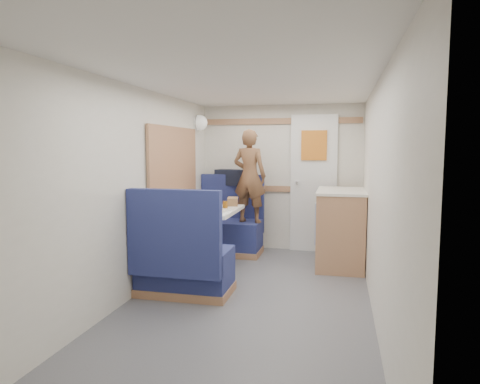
% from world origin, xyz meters
% --- Properties ---
extents(floor, '(4.50, 4.50, 0.00)m').
position_xyz_m(floor, '(0.00, 0.00, 0.00)').
color(floor, '#515156').
rests_on(floor, ground).
extents(ceiling, '(4.50, 4.50, 0.00)m').
position_xyz_m(ceiling, '(0.00, 0.00, 2.00)').
color(ceiling, silver).
rests_on(ceiling, wall_back).
extents(wall_back, '(2.20, 0.02, 2.00)m').
position_xyz_m(wall_back, '(0.00, 2.25, 1.00)').
color(wall_back, silver).
rests_on(wall_back, floor).
extents(wall_left, '(0.02, 4.50, 2.00)m').
position_xyz_m(wall_left, '(-1.10, 0.00, 1.00)').
color(wall_left, silver).
rests_on(wall_left, floor).
extents(wall_right, '(0.02, 4.50, 2.00)m').
position_xyz_m(wall_right, '(1.10, 0.00, 1.00)').
color(wall_right, silver).
rests_on(wall_right, floor).
extents(oak_trim_low, '(2.15, 0.02, 0.08)m').
position_xyz_m(oak_trim_low, '(0.00, 2.23, 0.85)').
color(oak_trim_low, '#946343').
rests_on(oak_trim_low, wall_back).
extents(oak_trim_high, '(2.15, 0.02, 0.08)m').
position_xyz_m(oak_trim_high, '(0.00, 2.23, 1.78)').
color(oak_trim_high, '#946343').
rests_on(oak_trim_high, wall_back).
extents(side_window, '(0.04, 1.30, 0.72)m').
position_xyz_m(side_window, '(-1.08, 1.00, 1.25)').
color(side_window, '#A2A88E').
rests_on(side_window, wall_left).
extents(rear_door, '(0.62, 0.12, 1.86)m').
position_xyz_m(rear_door, '(0.45, 2.22, 0.97)').
color(rear_door, white).
rests_on(rear_door, wall_back).
extents(dinette_table, '(0.62, 0.92, 0.72)m').
position_xyz_m(dinette_table, '(-0.65, 1.00, 0.57)').
color(dinette_table, white).
rests_on(dinette_table, floor).
extents(bench_far, '(0.90, 0.59, 1.05)m').
position_xyz_m(bench_far, '(-0.65, 1.86, 0.30)').
color(bench_far, '#181E4F').
rests_on(bench_far, floor).
extents(bench_near, '(0.90, 0.59, 1.05)m').
position_xyz_m(bench_near, '(-0.65, 0.14, 0.30)').
color(bench_near, '#181E4F').
rests_on(bench_near, floor).
extents(ledge, '(0.90, 0.14, 0.04)m').
position_xyz_m(ledge, '(-0.65, 2.12, 0.88)').
color(ledge, '#946343').
rests_on(ledge, bench_far).
extents(dome_light, '(0.20, 0.20, 0.20)m').
position_xyz_m(dome_light, '(-1.04, 1.85, 1.75)').
color(dome_light, white).
rests_on(dome_light, wall_left).
extents(galley_counter, '(0.57, 0.92, 0.92)m').
position_xyz_m(galley_counter, '(0.82, 1.55, 0.47)').
color(galley_counter, '#946343').
rests_on(galley_counter, floor).
extents(person, '(0.48, 0.36, 1.21)m').
position_xyz_m(person, '(-0.34, 1.76, 1.05)').
color(person, brown).
rests_on(person, bench_far).
extents(duffel_bag, '(0.49, 0.35, 0.21)m').
position_xyz_m(duffel_bag, '(-0.67, 2.12, 1.01)').
color(duffel_bag, black).
rests_on(duffel_bag, ledge).
extents(tray, '(0.33, 0.40, 0.02)m').
position_xyz_m(tray, '(-0.53, 0.79, 0.73)').
color(tray, white).
rests_on(tray, dinette_table).
extents(orange_fruit, '(0.07, 0.07, 0.07)m').
position_xyz_m(orange_fruit, '(-0.55, 0.90, 0.78)').
color(orange_fruit, orange).
rests_on(orange_fruit, tray).
extents(cheese_block, '(0.11, 0.09, 0.03)m').
position_xyz_m(cheese_block, '(-0.51, 0.78, 0.75)').
color(cheese_block, '#F1DD8B').
rests_on(cheese_block, tray).
extents(wine_glass, '(0.08, 0.08, 0.17)m').
position_xyz_m(wine_glass, '(-0.66, 1.02, 0.84)').
color(wine_glass, white).
rests_on(wine_glass, dinette_table).
extents(tumbler_left, '(0.07, 0.07, 0.11)m').
position_xyz_m(tumbler_left, '(-0.88, 0.66, 0.78)').
color(tumbler_left, white).
rests_on(tumbler_left, dinette_table).
extents(tumbler_right, '(0.07, 0.07, 0.11)m').
position_xyz_m(tumbler_right, '(-0.56, 1.06, 0.77)').
color(tumbler_right, white).
rests_on(tumbler_right, dinette_table).
extents(beer_glass, '(0.06, 0.06, 0.09)m').
position_xyz_m(beer_glass, '(-0.48, 1.05, 0.77)').
color(beer_glass, brown).
rests_on(beer_glass, dinette_table).
extents(pepper_grinder, '(0.03, 0.03, 0.09)m').
position_xyz_m(pepper_grinder, '(-0.67, 1.13, 0.76)').
color(pepper_grinder, black).
rests_on(pepper_grinder, dinette_table).
extents(bread_loaf, '(0.17, 0.25, 0.09)m').
position_xyz_m(bread_loaf, '(-0.47, 1.37, 0.77)').
color(bread_loaf, olive).
rests_on(bread_loaf, dinette_table).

